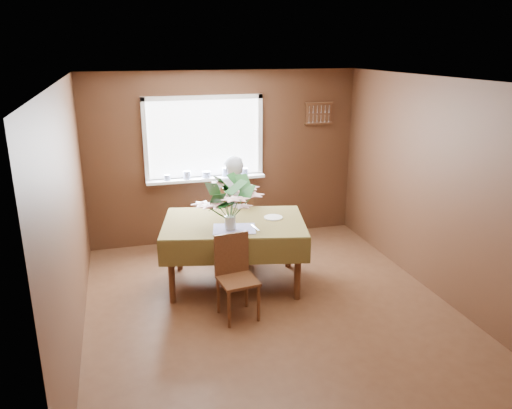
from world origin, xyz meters
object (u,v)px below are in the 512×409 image
object	(u,v)px
chair_near	(235,272)
seated_woman	(233,208)
chair_far	(236,218)
flower_bouquet	(230,200)
dining_table	(234,229)

from	to	relation	value
chair_near	seated_woman	distance (m)	1.53
chair_far	flower_bouquet	xyz separation A→B (m)	(-0.32, -1.07, 0.61)
dining_table	seated_woman	world-z (taller)	seated_woman
dining_table	flower_bouquet	xyz separation A→B (m)	(-0.10, -0.25, 0.46)
chair_far	flower_bouquet	size ratio (longest dim) A/B	1.64
dining_table	flower_bouquet	bearing A→B (deg)	-99.55
chair_near	flower_bouquet	xyz separation A→B (m)	(0.06, 0.46, 0.67)
chair_near	flower_bouquet	distance (m)	0.82
flower_bouquet	chair_near	bearing A→B (deg)	-97.17
chair_far	seated_woman	bearing A→B (deg)	54.76
chair_near	seated_woman	size ratio (longest dim) A/B	0.62
dining_table	chair_far	distance (m)	0.86
chair_far	flower_bouquet	bearing A→B (deg)	76.05
dining_table	flower_bouquet	distance (m)	0.53
chair_far	chair_near	xyz separation A→B (m)	(-0.38, -1.54, -0.06)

